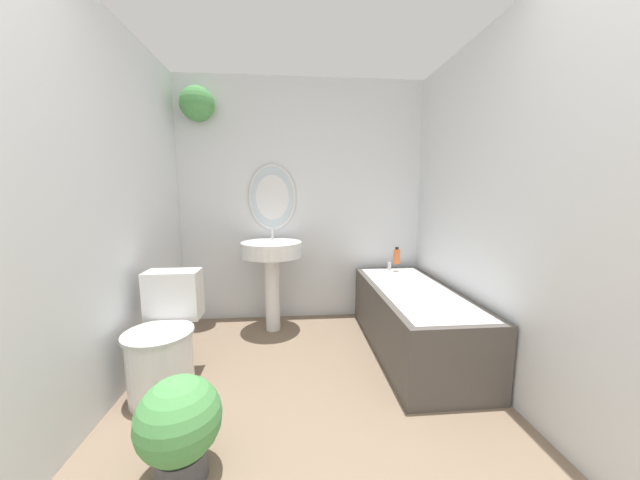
# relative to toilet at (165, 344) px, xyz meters

# --- Properties ---
(wall_back) EXTENTS (2.54, 0.31, 2.40)m
(wall_back) POSITION_rel_toilet_xyz_m (0.86, 1.24, 0.95)
(wall_back) COLOR silver
(wall_back) RESTS_ON ground_plane
(wall_left) EXTENTS (0.06, 2.88, 2.40)m
(wall_left) POSITION_rel_toilet_xyz_m (-0.30, -0.16, 0.88)
(wall_left) COLOR silver
(wall_left) RESTS_ON ground_plane
(wall_right) EXTENTS (0.06, 2.88, 2.40)m
(wall_right) POSITION_rel_toilet_xyz_m (2.19, -0.16, 0.88)
(wall_right) COLOR silver
(wall_right) RESTS_ON ground_plane
(toilet) EXTENTS (0.42, 0.60, 0.75)m
(toilet) POSITION_rel_toilet_xyz_m (0.00, 0.00, 0.00)
(toilet) COLOR white
(toilet) RESTS_ON ground_plane
(pedestal_sink) EXTENTS (0.56, 0.56, 0.94)m
(pedestal_sink) POSITION_rel_toilet_xyz_m (0.64, 0.91, 0.36)
(pedestal_sink) COLOR white
(pedestal_sink) RESTS_ON ground_plane
(bathtub) EXTENTS (0.64, 1.54, 0.60)m
(bathtub) POSITION_rel_toilet_xyz_m (1.81, 0.40, -0.04)
(bathtub) COLOR #4C4742
(bathtub) RESTS_ON ground_plane
(shampoo_bottle) EXTENTS (0.07, 0.07, 0.17)m
(shampoo_bottle) POSITION_rel_toilet_xyz_m (1.86, 1.01, 0.35)
(shampoo_bottle) COLOR #DB6633
(shampoo_bottle) RESTS_ON bathtub
(potted_plant) EXTENTS (0.37, 0.37, 0.48)m
(potted_plant) POSITION_rel_toilet_xyz_m (0.32, -0.69, -0.05)
(potted_plant) COLOR #47474C
(potted_plant) RESTS_ON ground_plane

